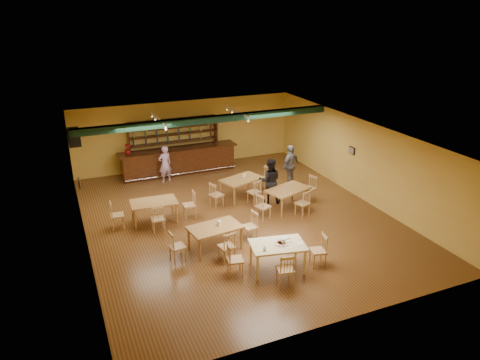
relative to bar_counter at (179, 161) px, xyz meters
name	(u,v)px	position (x,y,z in m)	size (l,w,h in m)	color
floor	(238,218)	(0.64, -5.15, -0.56)	(12.00, 12.00, 0.00)	#533617
ceiling_beam	(209,120)	(0.64, -2.35, 2.31)	(10.00, 0.30, 0.25)	black
track_rail_left	(158,119)	(-1.16, -1.75, 2.38)	(0.05, 2.50, 0.05)	white
track_rail_right	(237,111)	(2.04, -1.75, 2.38)	(0.05, 2.50, 0.05)	white
ac_unit	(75,137)	(-4.16, -0.95, 1.79)	(0.34, 0.70, 0.48)	white
picture_left	(79,183)	(-4.33, -4.15, 1.14)	(0.04, 0.34, 0.28)	black
picture_right	(352,151)	(5.61, -4.65, 1.14)	(0.04, 0.34, 0.28)	black
bar_counter	(179,161)	(0.00, 0.00, 0.00)	(5.18, 0.85, 1.13)	#32170A
back_bar_hutch	(174,144)	(0.00, 0.63, 0.57)	(4.01, 0.40, 2.28)	#32170A
poinsettia	(127,149)	(-2.14, 0.00, 0.79)	(0.25, 0.25, 0.45)	#9C0E0F
dining_table_a	(154,212)	(-2.07, -4.34, -0.18)	(1.54, 0.92, 0.77)	olive
dining_table_b	(241,188)	(1.47, -3.55, -0.18)	(1.55, 0.93, 0.77)	olive
dining_table_c	(215,238)	(-0.81, -6.88, -0.18)	(1.54, 0.93, 0.77)	olive
dining_table_d	(287,199)	(2.60, -5.13, -0.18)	(1.55, 0.93, 0.78)	olive
near_table	(277,257)	(0.41, -8.59, -0.17)	(1.49, 0.96, 0.80)	beige
pizza_tray	(281,243)	(0.52, -8.59, 0.24)	(0.40, 0.40, 0.01)	silver
parmesan_shaker	(265,249)	(-0.07, -8.75, 0.29)	(0.07, 0.07, 0.11)	#EAE5C6
napkin_stack	(286,238)	(0.78, -8.38, 0.25)	(0.20, 0.15, 0.03)	white
pizza_server	(285,241)	(0.67, -8.54, 0.25)	(0.32, 0.09, 0.00)	silver
side_plate	(300,243)	(0.99, -8.80, 0.24)	(0.22, 0.22, 0.01)	white
patron_bar	(165,164)	(-0.80, -0.83, 0.22)	(0.57, 0.38, 1.57)	#9551B1
patron_right_a	(270,181)	(2.27, -4.35, 0.29)	(0.83, 0.65, 1.71)	black
patron_right_b	(290,165)	(3.80, -3.13, 0.29)	(1.00, 0.42, 1.70)	slate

